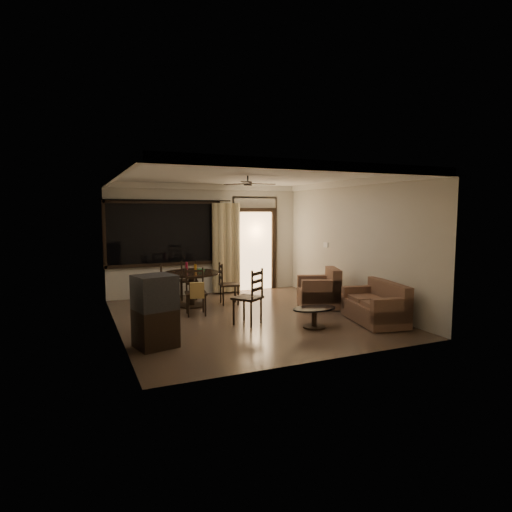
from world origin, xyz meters
name	(u,v)px	position (x,y,z in m)	size (l,w,h in m)	color
ground	(248,317)	(0.00, 0.00, 0.00)	(5.50, 5.50, 0.00)	#7F6651
room_shell	(243,223)	(0.59, 1.77, 1.83)	(5.50, 6.70, 5.50)	beige
dining_table	(192,279)	(-0.77, 1.43, 0.60)	(1.23, 1.23, 0.99)	black
dining_chair_west	(153,295)	(-1.60, 1.56, 0.28)	(0.48, 0.48, 0.95)	black
dining_chair_east	(229,292)	(0.06, 1.29, 0.28)	(0.48, 0.48, 0.95)	black
dining_chair_south	(196,300)	(-0.91, 0.58, 0.31)	(0.48, 0.53, 0.95)	black
dining_chair_north	(189,288)	(-0.64, 2.20, 0.28)	(0.48, 0.48, 0.95)	black
tv_cabinet	(155,311)	(-2.05, -1.17, 0.57)	(0.70, 0.66, 1.13)	black
sofa	(377,307)	(2.10, -1.36, 0.30)	(1.03, 1.54, 0.76)	#462B20
armchair	(321,292)	(1.81, 0.16, 0.35)	(1.09, 1.09, 0.85)	#462B20
coffee_table	(314,314)	(0.81, -1.20, 0.25)	(0.84, 0.50, 0.37)	black
side_chair	(248,308)	(-0.20, -0.50, 0.31)	(0.65, 0.65, 1.05)	black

